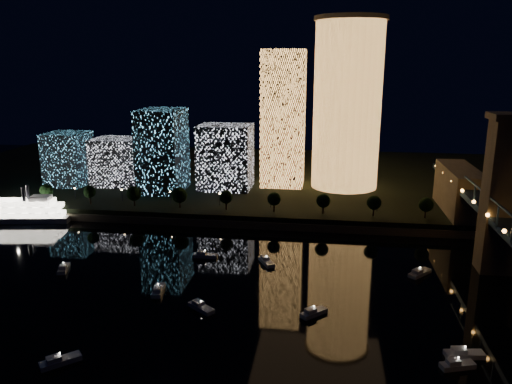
% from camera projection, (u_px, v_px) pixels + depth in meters
% --- Properties ---
extents(ground, '(520.00, 520.00, 0.00)m').
position_uv_depth(ground, '(276.00, 337.00, 120.73)').
color(ground, black).
rests_on(ground, ground).
extents(far_bank, '(420.00, 160.00, 5.00)m').
position_uv_depth(far_bank, '(306.00, 179.00, 273.40)').
color(far_bank, black).
rests_on(far_bank, ground).
extents(seawall, '(420.00, 6.00, 3.00)m').
position_uv_depth(seawall, '(297.00, 225.00, 198.92)').
color(seawall, '#6B5E4C').
rests_on(seawall, ground).
extents(tower_cylindrical, '(34.00, 34.00, 80.13)m').
position_uv_depth(tower_cylindrical, '(347.00, 104.00, 237.40)').
color(tower_cylindrical, '#FFAA51').
rests_on(tower_cylindrical, far_bank).
extents(tower_rectangular, '(20.63, 20.63, 65.64)m').
position_uv_depth(tower_rectangular, '(283.00, 119.00, 243.60)').
color(tower_rectangular, '#FFAA51').
rests_on(tower_rectangular, far_bank).
extents(midrise_blocks, '(101.19, 32.38, 38.65)m').
position_uv_depth(midrise_blocks, '(155.00, 156.00, 242.14)').
color(midrise_blocks, white).
rests_on(midrise_blocks, far_bank).
extents(riverboat, '(52.19, 18.31, 15.43)m').
position_uv_depth(riverboat, '(8.00, 211.00, 209.05)').
color(riverboat, silver).
rests_on(riverboat, ground).
extents(motorboats, '(121.23, 81.44, 2.78)m').
position_uv_depth(motorboats, '(249.00, 310.00, 132.42)').
color(motorboats, silver).
rests_on(motorboats, ground).
extents(esplanade_trees, '(165.73, 6.58, 8.79)m').
position_uv_depth(esplanade_trees, '(225.00, 197.00, 206.57)').
color(esplanade_trees, black).
rests_on(esplanade_trees, far_bank).
extents(street_lamps, '(132.70, 0.70, 5.65)m').
position_uv_depth(street_lamps, '(220.00, 196.00, 213.17)').
color(street_lamps, black).
rests_on(street_lamps, far_bank).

